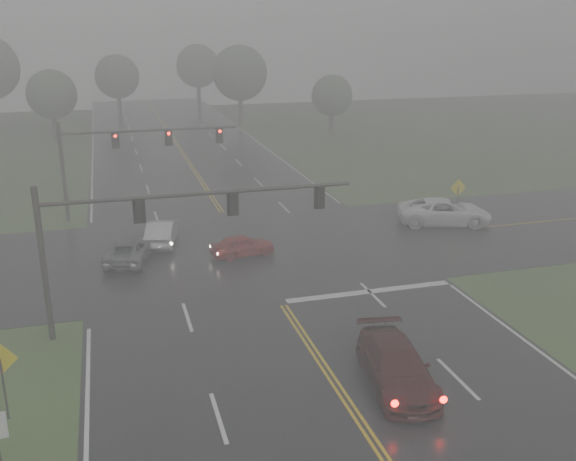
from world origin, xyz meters
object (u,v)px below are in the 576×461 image
object	(u,v)px
car_grey	(131,261)
signal_gantry_near	(146,224)
sedan_red	(243,256)
pickup_white	(443,224)
signal_gantry_far	(118,150)
sedan_maroon	(395,385)
sedan_silver	(163,244)

from	to	relation	value
car_grey	signal_gantry_near	bearing A→B (deg)	109.35
sedan_red	car_grey	distance (m)	6.24
pickup_white	signal_gantry_near	size ratio (longest dim) A/B	0.45
pickup_white	signal_gantry_far	world-z (taller)	signal_gantry_far
car_grey	signal_gantry_near	xyz separation A→B (m)	(0.54, -8.53, 4.68)
sedan_maroon	signal_gantry_far	distance (m)	26.50
car_grey	signal_gantry_far	xyz separation A→B (m)	(-0.03, 8.80, 4.63)
car_grey	sedan_red	bearing A→B (deg)	-172.93
car_grey	signal_gantry_far	distance (m)	9.95
pickup_white	signal_gantry_far	bearing A→B (deg)	86.55
signal_gantry_near	sedan_maroon	bearing A→B (deg)	-41.62
sedan_maroon	car_grey	bearing A→B (deg)	127.00
pickup_white	signal_gantry_far	distance (m)	21.99
sedan_red	signal_gantry_near	xyz separation A→B (m)	(-5.63, -7.59, 4.68)
sedan_maroon	signal_gantry_far	world-z (taller)	signal_gantry_far
sedan_maroon	signal_gantry_near	world-z (taller)	signal_gantry_near
sedan_red	car_grey	bearing A→B (deg)	73.00
sedan_red	signal_gantry_near	world-z (taller)	signal_gantry_near
sedan_red	sedan_silver	distance (m)	5.37
sedan_silver	car_grey	distance (m)	3.13
sedan_maroon	sedan_silver	world-z (taller)	sedan_maroon
sedan_silver	sedan_red	bearing A→B (deg)	153.64
sedan_silver	car_grey	xyz separation A→B (m)	(-1.98, -2.42, 0.00)
sedan_maroon	pickup_white	size ratio (longest dim) A/B	0.87
sedan_red	signal_gantry_far	distance (m)	12.44
sedan_maroon	sedan_red	world-z (taller)	sedan_maroon
sedan_red	pickup_white	bearing A→B (deg)	-89.04
sedan_silver	pickup_white	xyz separation A→B (m)	(18.15, -1.09, 0.00)
sedan_maroon	pickup_white	world-z (taller)	pickup_white
car_grey	pickup_white	bearing A→B (deg)	-160.44
sedan_silver	pickup_white	distance (m)	18.18
sedan_maroon	pickup_white	bearing A→B (deg)	64.41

